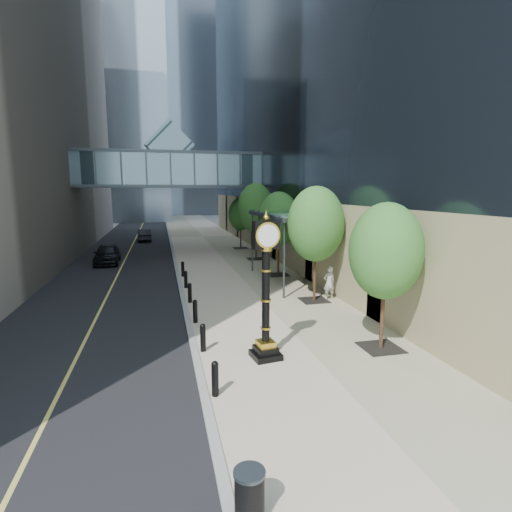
{
  "coord_description": "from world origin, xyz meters",
  "views": [
    {
      "loc": [
        -4.0,
        -9.31,
        5.72
      ],
      "look_at": [
        -0.21,
        6.54,
        3.02
      ],
      "focal_mm": 28.0,
      "sensor_mm": 36.0,
      "label": 1
    }
  ],
  "objects_px": {
    "pedestrian": "(329,283)",
    "car_far": "(144,235)",
    "street_clock": "(266,298)",
    "trash_bin": "(249,498)",
    "car_near": "(107,254)"
  },
  "relations": [
    {
      "from": "car_near",
      "to": "car_far",
      "type": "xyz_separation_m",
      "value": [
        2.3,
        13.93,
        -0.1
      ]
    },
    {
      "from": "street_clock",
      "to": "pedestrian",
      "type": "distance_m",
      "value": 8.33
    },
    {
      "from": "car_near",
      "to": "pedestrian",
      "type": "bearing_deg",
      "value": -49.21
    },
    {
      "from": "pedestrian",
      "to": "car_far",
      "type": "xyz_separation_m",
      "value": [
        -10.32,
        27.75,
        -0.24
      ]
    },
    {
      "from": "pedestrian",
      "to": "car_far",
      "type": "bearing_deg",
      "value": -72.99
    },
    {
      "from": "trash_bin",
      "to": "car_near",
      "type": "xyz_separation_m",
      "value": [
        -5.48,
        26.78,
        0.28
      ]
    },
    {
      "from": "street_clock",
      "to": "trash_bin",
      "type": "relative_size",
      "value": 5.42
    },
    {
      "from": "street_clock",
      "to": "car_far",
      "type": "xyz_separation_m",
      "value": [
        -5.19,
        34.19,
        -1.49
      ]
    },
    {
      "from": "street_clock",
      "to": "car_far",
      "type": "relative_size",
      "value": 1.2
    },
    {
      "from": "street_clock",
      "to": "car_near",
      "type": "xyz_separation_m",
      "value": [
        -7.49,
        20.26,
        -1.39
      ]
    },
    {
      "from": "car_far",
      "to": "car_near",
      "type": "bearing_deg",
      "value": 76.38
    },
    {
      "from": "car_near",
      "to": "street_clock",
      "type": "bearing_deg",
      "value": -71.33
    },
    {
      "from": "pedestrian",
      "to": "car_near",
      "type": "xyz_separation_m",
      "value": [
        -12.63,
        13.82,
        -0.14
      ]
    },
    {
      "from": "pedestrian",
      "to": "car_far",
      "type": "height_order",
      "value": "pedestrian"
    },
    {
      "from": "trash_bin",
      "to": "car_near",
      "type": "relative_size",
      "value": 0.2
    }
  ]
}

